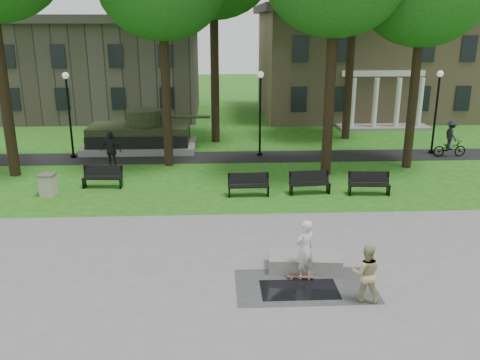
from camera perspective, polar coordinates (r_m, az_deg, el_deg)
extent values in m
plane|color=#1E5313|center=(17.45, 4.03, -7.42)|extent=(120.00, 120.00, 0.00)
cube|color=gray|center=(13.12, 6.65, -16.51)|extent=(22.00, 16.00, 0.02)
cube|color=black|center=(28.74, 1.28, 2.62)|extent=(44.00, 2.60, 0.01)
cube|color=#9E8460|center=(43.54, 13.54, 12.51)|extent=(16.00, 11.00, 8.00)
cube|color=#38332D|center=(43.43, 13.96, 18.16)|extent=(17.00, 12.00, 0.60)
cube|color=silver|center=(38.32, 15.79, 11.45)|extent=(6.00, 0.30, 0.40)
cube|color=#4C443D|center=(43.34, -15.09, 11.84)|extent=(15.00, 10.00, 7.20)
cylinder|color=black|center=(26.83, -25.06, 9.71)|extent=(0.52, 0.52, 8.96)
cylinder|color=black|center=(26.56, -8.32, 10.02)|extent=(0.48, 0.48, 8.00)
cylinder|color=black|center=(25.04, 10.05, 9.87)|extent=(0.50, 0.50, 8.32)
cylinder|color=black|center=(27.35, 18.91, 9.15)|extent=(0.46, 0.46, 7.68)
cylinder|color=black|center=(31.84, -2.86, 12.51)|extent=(0.54, 0.54, 9.28)
cylinder|color=black|center=(33.46, 12.19, 11.84)|extent=(0.50, 0.50, 8.64)
cylinder|color=black|center=(29.60, -18.57, 6.51)|extent=(0.12, 0.12, 4.40)
sphere|color=silver|center=(29.29, -19.01, 11.02)|extent=(0.36, 0.36, 0.36)
cylinder|color=black|center=(30.04, -18.18, 2.54)|extent=(0.32, 0.32, 0.16)
cylinder|color=black|center=(28.60, 2.27, 7.04)|extent=(0.12, 0.12, 4.40)
sphere|color=silver|center=(28.28, 2.33, 11.74)|extent=(0.36, 0.36, 0.36)
cylinder|color=black|center=(29.05, 2.22, 2.93)|extent=(0.32, 0.32, 0.16)
cylinder|color=black|center=(31.10, 21.09, 6.74)|extent=(0.12, 0.12, 4.40)
sphere|color=silver|center=(30.81, 21.56, 11.03)|extent=(0.36, 0.36, 0.36)
cylinder|color=black|center=(31.52, 20.67, 2.96)|extent=(0.32, 0.32, 0.16)
cube|color=gray|center=(30.90, -11.13, 3.72)|extent=(6.50, 3.40, 0.40)
cube|color=#2E341B|center=(30.74, -11.21, 5.07)|extent=(5.80, 2.80, 1.10)
cube|color=black|center=(29.48, -11.55, 4.14)|extent=(5.80, 0.35, 0.70)
cube|color=black|center=(32.08, -10.85, 5.24)|extent=(5.80, 0.35, 0.70)
cylinder|color=#2E341B|center=(30.50, -10.75, 6.92)|extent=(2.10, 2.10, 0.90)
cylinder|color=#2E341B|center=(30.27, -6.41, 7.04)|extent=(3.20, 0.18, 0.18)
cube|color=black|center=(14.84, 6.67, -12.13)|extent=(2.20, 1.20, 0.00)
cube|color=gray|center=(15.93, 7.24, -9.07)|extent=(2.28, 1.19, 0.45)
cube|color=brown|center=(15.43, 6.77, -10.76)|extent=(0.80, 0.28, 0.07)
imported|color=silver|center=(15.12, 7.28, -7.72)|extent=(0.79, 0.72, 1.81)
imported|color=tan|center=(14.27, 13.95, -10.09)|extent=(0.90, 0.76, 1.64)
imported|color=black|center=(26.89, -14.30, 3.24)|extent=(1.26, 0.84, 1.99)
imported|color=black|center=(31.04, 22.47, 3.32)|extent=(1.88, 0.70, 0.98)
imported|color=black|center=(30.88, 22.63, 4.72)|extent=(0.63, 1.07, 1.62)
cube|color=black|center=(24.09, -15.20, 0.19)|extent=(1.82, 0.56, 0.05)
cube|color=black|center=(24.21, -15.15, 1.03)|extent=(1.81, 0.26, 0.50)
cube|color=black|center=(24.35, -17.11, -0.34)|extent=(0.09, 0.45, 0.45)
cube|color=black|center=(23.98, -13.17, -0.29)|extent=(0.09, 0.45, 0.45)
cube|color=black|center=(22.10, 0.97, -0.71)|extent=(1.80, 0.46, 0.05)
cube|color=black|center=(22.22, 0.94, 0.20)|extent=(1.80, 0.16, 0.50)
cube|color=black|center=(22.14, -1.23, -1.30)|extent=(0.06, 0.45, 0.45)
cube|color=black|center=(22.24, 3.15, -1.23)|extent=(0.06, 0.45, 0.45)
cube|color=black|center=(22.61, 7.86, -0.46)|extent=(1.83, 0.61, 0.05)
cube|color=black|center=(22.73, 7.79, 0.43)|extent=(1.81, 0.31, 0.50)
cube|color=black|center=(22.54, 5.71, -1.04)|extent=(0.10, 0.45, 0.45)
cube|color=black|center=(22.85, 9.93, -0.96)|extent=(0.10, 0.45, 0.45)
cube|color=black|center=(23.00, 14.31, -0.54)|extent=(1.83, 0.57, 0.05)
cube|color=black|center=(23.11, 14.21, 0.33)|extent=(1.81, 0.27, 0.50)
cube|color=black|center=(22.83, 12.23, -1.12)|extent=(0.09, 0.45, 0.45)
cube|color=black|center=(23.33, 16.27, -1.03)|extent=(0.09, 0.45, 0.45)
cube|color=#C0B69E|center=(23.77, -20.76, -0.57)|extent=(0.65, 0.65, 0.90)
cube|color=#4C4C4C|center=(23.64, -20.88, 0.54)|extent=(0.72, 0.72, 0.06)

